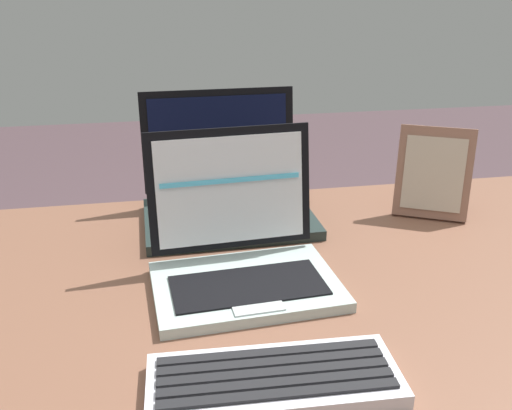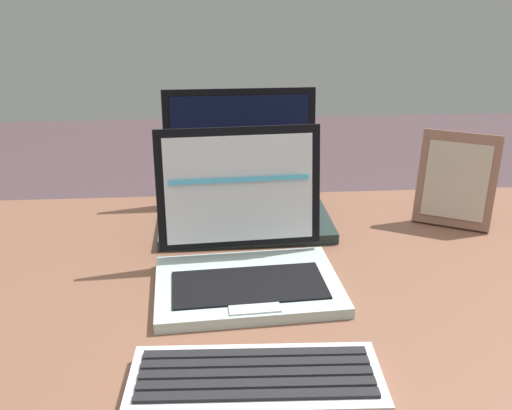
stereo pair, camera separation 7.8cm
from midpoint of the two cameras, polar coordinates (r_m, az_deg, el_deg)
desk at (r=0.90m, az=6.04°, el=-11.69°), size 1.77×0.82×0.71m
laptop_front at (r=0.88m, az=1.44°, el=-4.94°), size 0.29×0.24×0.22m
laptop_rear at (r=1.11m, az=0.72°, el=1.11°), size 0.32×0.26×0.23m
external_keyboard at (r=0.69m, az=3.41°, el=-17.35°), size 0.30×0.13×0.02m
photo_frame at (r=1.13m, az=21.40°, el=2.28°), size 0.15×0.11×0.18m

